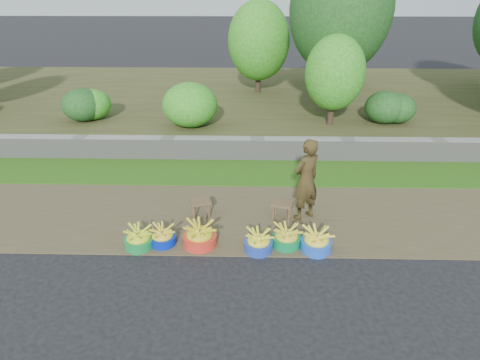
{
  "coord_description": "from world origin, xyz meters",
  "views": [
    {
      "loc": [
        -0.21,
        -5.27,
        3.91
      ],
      "look_at": [
        -0.37,
        1.3,
        0.75
      ],
      "focal_mm": 30.0,
      "sensor_mm": 36.0,
      "label": 1
    }
  ],
  "objects_px": {
    "basin_f": "(316,241)",
    "basin_d": "(259,242)",
    "stool_left": "(200,204)",
    "basin_a": "(139,239)",
    "basin_e": "(286,237)",
    "stool_right": "(282,206)",
    "basin_b": "(163,237)",
    "basin_c": "(200,236)",
    "vendor_woman": "(306,180)"
  },
  "relations": [
    {
      "from": "basin_a",
      "to": "stool_left",
      "type": "height_order",
      "value": "basin_a"
    },
    {
      "from": "basin_a",
      "to": "basin_b",
      "type": "xyz_separation_m",
      "value": [
        0.38,
        0.09,
        -0.01
      ]
    },
    {
      "from": "basin_a",
      "to": "basin_b",
      "type": "height_order",
      "value": "basin_a"
    },
    {
      "from": "basin_f",
      "to": "basin_d",
      "type": "bearing_deg",
      "value": -178.36
    },
    {
      "from": "stool_right",
      "to": "basin_b",
      "type": "bearing_deg",
      "value": -157.36
    },
    {
      "from": "stool_left",
      "to": "stool_right",
      "type": "distance_m",
      "value": 1.52
    },
    {
      "from": "basin_b",
      "to": "stool_right",
      "type": "xyz_separation_m",
      "value": [
        2.06,
        0.86,
        0.14
      ]
    },
    {
      "from": "basin_c",
      "to": "basin_a",
      "type": "bearing_deg",
      "value": -176.04
    },
    {
      "from": "basin_b",
      "to": "vendor_woman",
      "type": "bearing_deg",
      "value": 20.12
    },
    {
      "from": "basin_d",
      "to": "stool_left",
      "type": "bearing_deg",
      "value": 135.38
    },
    {
      "from": "basin_e",
      "to": "basin_b",
      "type": "bearing_deg",
      "value": -179.84
    },
    {
      "from": "vendor_woman",
      "to": "basin_c",
      "type": "bearing_deg",
      "value": -8.6
    },
    {
      "from": "basin_d",
      "to": "stool_left",
      "type": "height_order",
      "value": "basin_d"
    },
    {
      "from": "basin_b",
      "to": "basin_e",
      "type": "relative_size",
      "value": 0.93
    },
    {
      "from": "basin_e",
      "to": "basin_c",
      "type": "bearing_deg",
      "value": -178.81
    },
    {
      "from": "basin_a",
      "to": "stool_right",
      "type": "distance_m",
      "value": 2.62
    },
    {
      "from": "stool_right",
      "to": "basin_d",
      "type": "bearing_deg",
      "value": -114.48
    },
    {
      "from": "stool_right",
      "to": "basin_f",
      "type": "bearing_deg",
      "value": -63.33
    },
    {
      "from": "basin_a",
      "to": "vendor_woman",
      "type": "relative_size",
      "value": 0.31
    },
    {
      "from": "vendor_woman",
      "to": "stool_left",
      "type": "bearing_deg",
      "value": -35.77
    },
    {
      "from": "basin_a",
      "to": "stool_right",
      "type": "xyz_separation_m",
      "value": [
        2.43,
        0.95,
        0.12
      ]
    },
    {
      "from": "basin_e",
      "to": "stool_right",
      "type": "height_order",
      "value": "basin_e"
    },
    {
      "from": "basin_d",
      "to": "stool_right",
      "type": "xyz_separation_m",
      "value": [
        0.45,
        1.0,
        0.13
      ]
    },
    {
      "from": "basin_f",
      "to": "basin_b",
      "type": "bearing_deg",
      "value": 177.45
    },
    {
      "from": "basin_d",
      "to": "basin_f",
      "type": "xyz_separation_m",
      "value": [
        0.94,
        0.03,
        0.01
      ]
    },
    {
      "from": "basin_d",
      "to": "stool_right",
      "type": "distance_m",
      "value": 1.1
    },
    {
      "from": "basin_b",
      "to": "stool_right",
      "type": "distance_m",
      "value": 2.23
    },
    {
      "from": "basin_c",
      "to": "basin_f",
      "type": "xyz_separation_m",
      "value": [
        1.92,
        -0.09,
        -0.02
      ]
    },
    {
      "from": "basin_a",
      "to": "basin_d",
      "type": "relative_size",
      "value": 1.04
    },
    {
      "from": "vendor_woman",
      "to": "basin_d",
      "type": "bearing_deg",
      "value": 15.16
    },
    {
      "from": "basin_a",
      "to": "basin_e",
      "type": "distance_m",
      "value": 2.45
    },
    {
      "from": "basin_b",
      "to": "vendor_woman",
      "type": "height_order",
      "value": "vendor_woman"
    },
    {
      "from": "basin_f",
      "to": "stool_left",
      "type": "height_order",
      "value": "basin_f"
    },
    {
      "from": "stool_left",
      "to": "stool_right",
      "type": "xyz_separation_m",
      "value": [
        1.52,
        -0.06,
        0.01
      ]
    },
    {
      "from": "basin_f",
      "to": "stool_right",
      "type": "xyz_separation_m",
      "value": [
        -0.49,
        0.97,
        0.12
      ]
    },
    {
      "from": "basin_d",
      "to": "vendor_woman",
      "type": "height_order",
      "value": "vendor_woman"
    },
    {
      "from": "basin_c",
      "to": "basin_d",
      "type": "bearing_deg",
      "value": -6.77
    },
    {
      "from": "basin_c",
      "to": "basin_f",
      "type": "height_order",
      "value": "basin_c"
    },
    {
      "from": "stool_right",
      "to": "vendor_woman",
      "type": "relative_size",
      "value": 0.29
    },
    {
      "from": "basin_e",
      "to": "stool_left",
      "type": "height_order",
      "value": "basin_e"
    },
    {
      "from": "basin_e",
      "to": "vendor_woman",
      "type": "bearing_deg",
      "value": 66.36
    },
    {
      "from": "basin_d",
      "to": "vendor_woman",
      "type": "relative_size",
      "value": 0.3
    },
    {
      "from": "stool_left",
      "to": "basin_a",
      "type": "bearing_deg",
      "value": -132.09
    },
    {
      "from": "basin_d",
      "to": "basin_b",
      "type": "bearing_deg",
      "value": 175.0
    },
    {
      "from": "basin_a",
      "to": "stool_left",
      "type": "distance_m",
      "value": 1.36
    },
    {
      "from": "basin_d",
      "to": "stool_left",
      "type": "xyz_separation_m",
      "value": [
        -1.07,
        1.05,
        0.12
      ]
    },
    {
      "from": "basin_a",
      "to": "basin_d",
      "type": "bearing_deg",
      "value": -1.35
    },
    {
      "from": "basin_d",
      "to": "vendor_woman",
      "type": "xyz_separation_m",
      "value": [
        0.86,
        1.04,
        0.64
      ]
    },
    {
      "from": "basin_a",
      "to": "stool_left",
      "type": "bearing_deg",
      "value": 47.91
    },
    {
      "from": "basin_a",
      "to": "basin_e",
      "type": "height_order",
      "value": "basin_a"
    }
  ]
}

